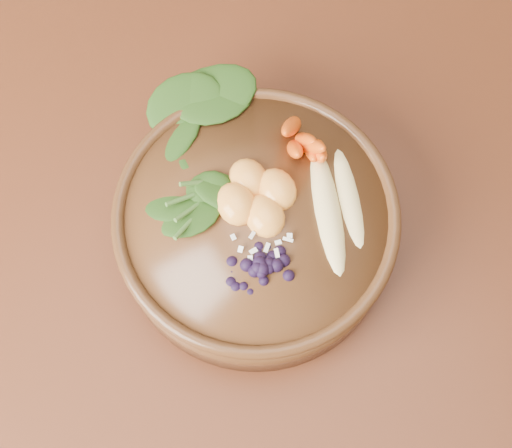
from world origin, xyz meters
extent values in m
plane|color=#381E0F|center=(0.00, 0.00, 0.00)|extent=(4.00, 4.00, 0.00)
cube|color=#562612|center=(0.00, 0.00, 0.73)|extent=(1.60, 0.90, 0.04)
cylinder|color=#523019|center=(-0.06, -0.06, 0.79)|extent=(0.35, 0.35, 0.07)
ellipsoid|color=#E0CC84|center=(0.03, -0.08, 0.84)|extent=(0.06, 0.14, 0.02)
ellipsoid|color=#E0CC84|center=(0.01, -0.09, 0.84)|extent=(0.06, 0.14, 0.02)
camera|label=1|loc=(-0.15, -0.29, 1.45)|focal=50.00mm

